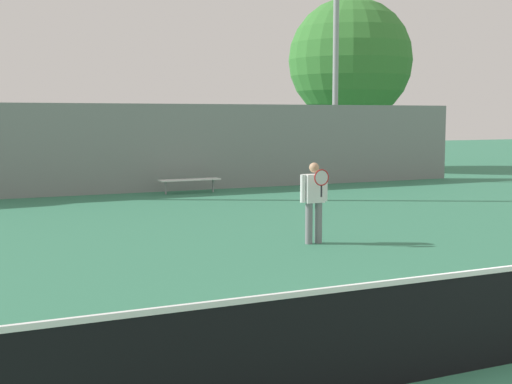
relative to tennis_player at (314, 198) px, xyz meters
name	(u,v)px	position (x,y,z in m)	size (l,w,h in m)	color
tennis_player	(314,198)	(0.00, 0.00, 0.00)	(0.58, 0.40, 1.55)	slate
bench_courtside_far	(190,180)	(0.86, 9.38, -0.47)	(1.98, 0.40, 0.45)	white
back_fence	(114,149)	(-1.31, 10.21, 0.53)	(25.92, 0.06, 2.81)	gray
tree_green_broad	(350,61)	(10.74, 15.62, 3.99)	(5.51, 5.51, 7.64)	brown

